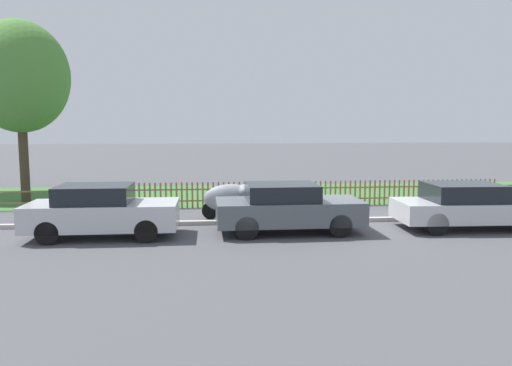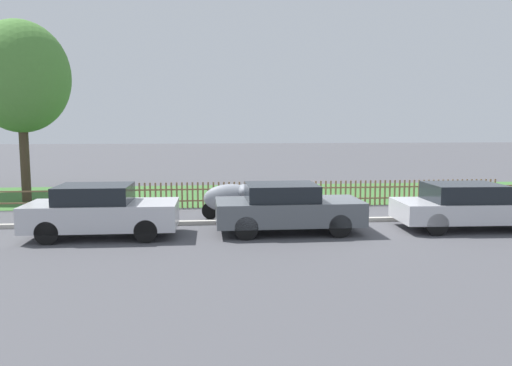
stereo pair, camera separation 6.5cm
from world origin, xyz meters
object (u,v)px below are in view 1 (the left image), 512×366
object	(u,v)px
parked_car_black_saloon	(287,207)
parked_car_navy_estate	(468,206)
tree_behind_motorcycle	(19,77)
parked_car_silver_hatchback	(101,211)
covered_motorcycle	(233,198)

from	to	relation	value
parked_car_black_saloon	parked_car_navy_estate	world-z (taller)	parked_car_black_saloon
parked_car_black_saloon	tree_behind_motorcycle	world-z (taller)	tree_behind_motorcycle
parked_car_silver_hatchback	tree_behind_motorcycle	bearing A→B (deg)	123.14
parked_car_silver_hatchback	tree_behind_motorcycle	size ratio (longest dim) A/B	0.57
parked_car_black_saloon	parked_car_navy_estate	size ratio (longest dim) A/B	0.95
parked_car_silver_hatchback	parked_car_black_saloon	distance (m)	4.92
parked_car_black_saloon	covered_motorcycle	bearing A→B (deg)	123.11
covered_motorcycle	tree_behind_motorcycle	world-z (taller)	tree_behind_motorcycle
parked_car_silver_hatchback	parked_car_navy_estate	size ratio (longest dim) A/B	0.93
parked_car_navy_estate	tree_behind_motorcycle	size ratio (longest dim) A/B	0.61
parked_car_silver_hatchback	covered_motorcycle	distance (m)	4.15
parked_car_silver_hatchback	parked_car_navy_estate	xyz separation A→B (m)	(10.06, 0.04, -0.04)
covered_motorcycle	parked_car_navy_estate	bearing A→B (deg)	-13.39
parked_car_black_saloon	covered_motorcycle	size ratio (longest dim) A/B	2.17
parked_car_black_saloon	covered_motorcycle	xyz separation A→B (m)	(-1.38, 2.07, -0.04)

